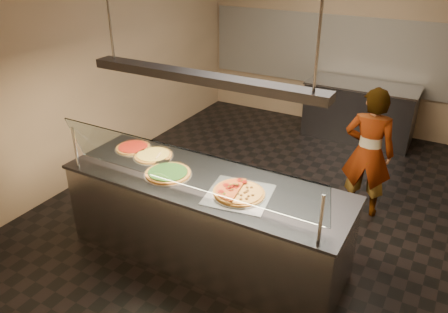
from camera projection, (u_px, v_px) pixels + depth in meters
The scene contains 19 objects.
ground at pixel (269, 201), 5.64m from camera, with size 5.00×6.00×0.02m, color black.
wall_back at pixel (347, 40), 7.30m from camera, with size 5.00×0.02×3.00m, color tan.
wall_front at pixel (74, 224), 2.62m from camera, with size 5.00×0.02×3.00m, color tan.
wall_left at pixel (109, 61), 6.06m from camera, with size 0.02×6.00×3.00m, color tan.
tile_band at pixel (345, 52), 7.37m from camera, with size 4.90×0.02×1.20m, color silver.
serving_counter at pixel (205, 220), 4.44m from camera, with size 2.89×0.94×0.93m.
sneeze_guard at pixel (183, 168), 3.83m from camera, with size 2.65×0.18×0.54m.
perforated_tray at pixel (239, 194), 3.99m from camera, with size 0.66×0.66×0.01m.
half_pizza_pepperoni at pixel (228, 188), 4.03m from camera, with size 0.31×0.50×0.05m.
half_pizza_sausage at pixel (250, 195), 3.93m from camera, with size 0.31×0.50×0.04m.
pizza_spinach at pixel (168, 173), 4.33m from camera, with size 0.48×0.48×0.03m.
pizza_cheese at pixel (154, 155), 4.69m from camera, with size 0.43×0.43×0.03m.
pizza_tomato at pixel (134, 147), 4.86m from camera, with size 0.40×0.40×0.03m.
pizza_spatula at pixel (160, 158), 4.59m from camera, with size 0.23×0.22×0.02m.
prep_table at pixel (359, 111), 7.20m from camera, with size 1.75×0.74×0.93m.
worker at pixel (368, 153), 5.08m from camera, with size 0.58×0.38×1.59m, color #38343C.
heat_lamp_housing at pixel (202, 78), 3.77m from camera, with size 2.30×0.18×0.08m, color #36363A.
lamp_rod_left at pixel (108, 4), 3.97m from camera, with size 0.02×0.02×1.01m, color #B7B7BC.
lamp_rod_right at pixel (320, 23), 3.09m from camera, with size 0.02×0.02×1.01m, color #B7B7BC.
Camera 1 is at (1.85, -4.44, 3.04)m, focal length 35.00 mm.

